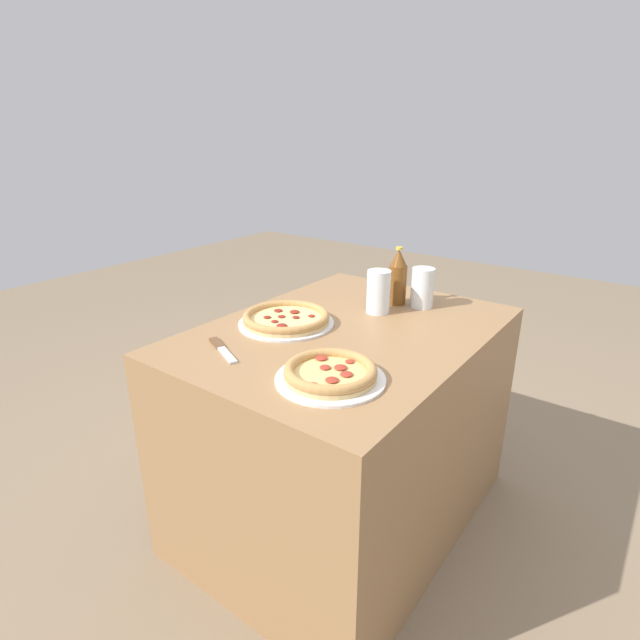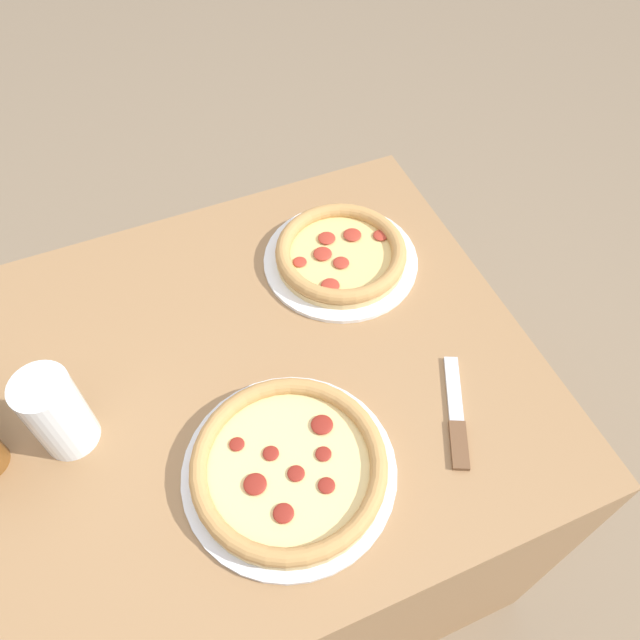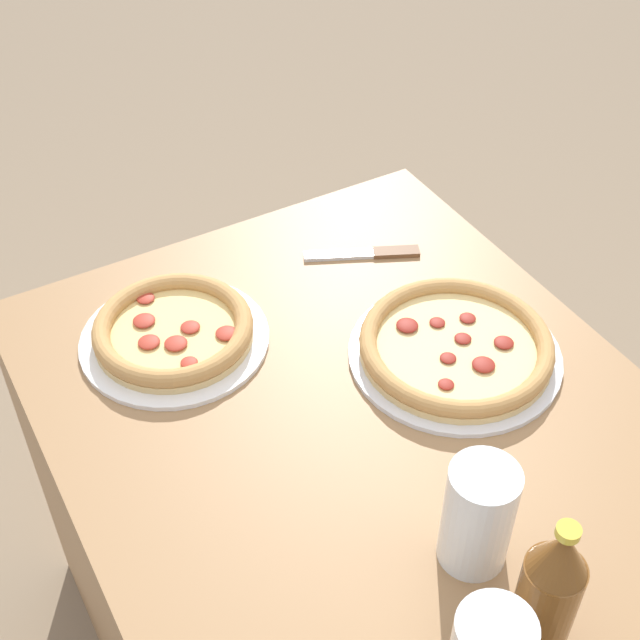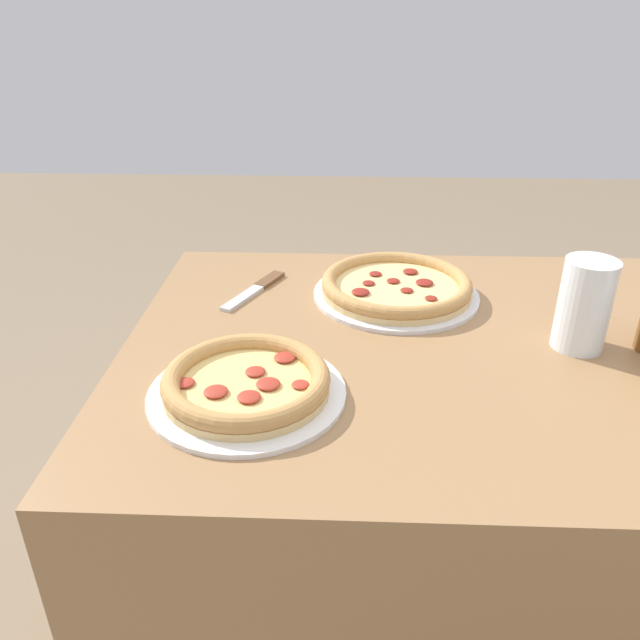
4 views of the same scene
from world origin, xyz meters
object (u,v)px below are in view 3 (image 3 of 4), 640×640
at_px(glass_water, 476,521).
at_px(beer_bottle, 549,592).
at_px(pizza_salami, 174,332).
at_px(pizza_pepperoni, 456,347).
at_px(knife, 367,254).

bearing_deg(glass_water, beer_bottle, -2.17).
distance_m(pizza_salami, pizza_pepperoni, 0.42).
height_order(pizza_pepperoni, glass_water, glass_water).
relative_size(glass_water, knife, 0.81).
xyz_separation_m(pizza_salami, knife, (-0.03, 0.36, -0.02)).
xyz_separation_m(pizza_salami, pizza_pepperoni, (0.24, 0.35, -0.00)).
bearing_deg(pizza_pepperoni, glass_water, -33.00).
xyz_separation_m(pizza_salami, glass_water, (0.52, 0.16, 0.05)).
relative_size(glass_water, beer_bottle, 0.71).
bearing_deg(beer_bottle, glass_water, 177.83).
bearing_deg(knife, pizza_pepperoni, -3.46).
relative_size(pizza_salami, beer_bottle, 1.34).
relative_size(pizza_salami, pizza_pepperoni, 0.90).
distance_m(pizza_pepperoni, knife, 0.27).
bearing_deg(pizza_salami, pizza_pepperoni, 55.80).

